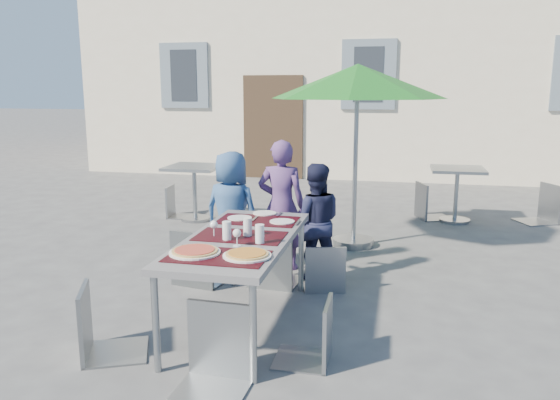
% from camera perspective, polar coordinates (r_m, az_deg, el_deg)
% --- Properties ---
extents(ground, '(90.00, 90.00, 0.00)m').
position_cam_1_polar(ground, '(4.51, 2.35, -13.49)').
color(ground, '#464749').
rests_on(ground, ground).
extents(dining_table, '(0.80, 1.85, 0.76)m').
position_cam_1_polar(dining_table, '(4.39, -4.18, -4.49)').
color(dining_table, '#49484D').
rests_on(dining_table, ground).
extents(pizza_near_left, '(0.37, 0.37, 0.03)m').
position_cam_1_polar(pizza_near_left, '(3.95, -8.90, -5.32)').
color(pizza_near_left, white).
rests_on(pizza_near_left, dining_table).
extents(pizza_near_right, '(0.34, 0.34, 0.03)m').
position_cam_1_polar(pizza_near_right, '(3.84, -3.46, -5.70)').
color(pizza_near_right, white).
rests_on(pizza_near_right, dining_table).
extents(glassware, '(0.47, 0.35, 0.15)m').
position_cam_1_polar(glassware, '(4.24, -4.13, -3.19)').
color(glassware, silver).
rests_on(glassware, dining_table).
extents(place_settings, '(0.67, 0.51, 0.01)m').
position_cam_1_polar(place_settings, '(4.96, -1.86, -1.83)').
color(place_settings, white).
rests_on(place_settings, dining_table).
extents(child_0, '(0.69, 0.51, 1.28)m').
position_cam_1_polar(child_0, '(5.78, -5.10, -1.19)').
color(child_0, '#315487').
rests_on(child_0, ground).
extents(child_1, '(0.52, 0.35, 1.39)m').
position_cam_1_polar(child_1, '(5.80, 0.15, -0.53)').
color(child_1, '#573873').
rests_on(child_1, ground).
extents(child_2, '(0.63, 0.44, 1.19)m').
position_cam_1_polar(child_2, '(5.51, 3.62, -2.27)').
color(child_2, '#1A1D3A').
rests_on(child_2, ground).
extents(chair_0, '(0.54, 0.55, 1.06)m').
position_cam_1_polar(chair_0, '(5.38, -8.72, -2.40)').
color(chair_0, gray).
rests_on(chair_0, ground).
extents(chair_1, '(0.50, 0.50, 1.05)m').
position_cam_1_polar(chair_1, '(5.27, -0.82, -2.62)').
color(chair_1, '#939A9E').
rests_on(chair_1, ground).
extents(chair_2, '(0.47, 0.47, 0.87)m').
position_cam_1_polar(chair_2, '(5.20, 4.71, -4.16)').
color(chair_2, gray).
rests_on(chair_2, ground).
extents(chair_3, '(0.58, 0.58, 0.99)m').
position_cam_1_polar(chair_3, '(4.12, -18.58, -7.86)').
color(chair_3, gray).
rests_on(chair_3, ground).
extents(chair_4, '(0.39, 0.39, 0.87)m').
position_cam_1_polar(chair_4, '(3.85, 3.67, -9.85)').
color(chair_4, gray).
rests_on(chair_4, ground).
extents(chair_5, '(0.47, 0.47, 1.03)m').
position_cam_1_polar(chair_5, '(3.52, -6.98, -10.20)').
color(chair_5, gray).
rests_on(chair_5, ground).
extents(patio_umbrella, '(2.07, 2.07, 2.20)m').
position_cam_1_polar(patio_umbrella, '(6.59, 8.10, 11.94)').
color(patio_umbrella, '#929499').
rests_on(patio_umbrella, ground).
extents(cafe_table_0, '(0.76, 0.76, 0.81)m').
position_cam_1_polar(cafe_table_0, '(8.07, -8.93, 1.93)').
color(cafe_table_0, '#929499').
rests_on(cafe_table_0, ground).
extents(bg_chair_l_0, '(0.44, 0.43, 0.89)m').
position_cam_1_polar(bg_chair_l_0, '(8.36, -10.84, 1.76)').
color(bg_chair_l_0, gray).
rests_on(bg_chair_l_0, ground).
extents(bg_chair_r_0, '(0.57, 0.56, 0.98)m').
position_cam_1_polar(bg_chair_r_0, '(8.08, -0.11, 2.04)').
color(bg_chair_r_0, '#8E9399').
rests_on(bg_chair_r_0, ground).
extents(cafe_table_1, '(0.74, 0.74, 0.80)m').
position_cam_1_polar(cafe_table_1, '(8.29, 17.99, 1.61)').
color(cafe_table_1, '#929499').
rests_on(cafe_table_1, ground).
extents(bg_chair_l_1, '(0.58, 0.58, 1.02)m').
position_cam_1_polar(bg_chair_l_1, '(8.37, 15.33, 2.14)').
color(bg_chair_l_1, slate).
rests_on(bg_chair_l_1, ground).
extents(bg_chair_r_1, '(0.62, 0.62, 1.06)m').
position_cam_1_polar(bg_chair_r_1, '(8.74, 26.01, 1.93)').
color(bg_chair_r_1, gray).
rests_on(bg_chair_r_1, ground).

